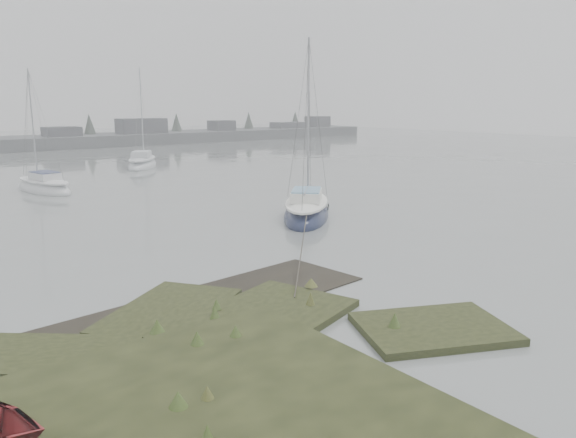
# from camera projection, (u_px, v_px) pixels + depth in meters

# --- Properties ---
(ground) EXTENTS (160.00, 160.00, 0.00)m
(ground) POSITION_uv_depth(u_px,v_px,m) (50.00, 186.00, 36.78)
(ground) COLOR slate
(ground) RESTS_ON ground
(far_shoreline) EXTENTS (60.00, 8.00, 4.15)m
(far_shoreline) POSITION_uv_depth(u_px,v_px,m) (186.00, 135.00, 77.37)
(far_shoreline) COLOR #4C4F51
(far_shoreline) RESTS_ON ground
(sailboat_main) EXTENTS (5.95, 6.09, 9.04)m
(sailboat_main) POSITION_uv_depth(u_px,v_px,m) (307.00, 212.00, 26.84)
(sailboat_main) COLOR black
(sailboat_main) RESTS_ON ground
(sailboat_white) EXTENTS (2.95, 5.91, 7.98)m
(sailboat_white) POSITION_uv_depth(u_px,v_px,m) (44.00, 187.00, 34.63)
(sailboat_white) COLOR silver
(sailboat_white) RESTS_ON ground
(sailboat_far_b) EXTENTS (5.24, 6.34, 8.86)m
(sailboat_far_b) POSITION_uv_depth(u_px,v_px,m) (142.00, 164.00, 47.35)
(sailboat_far_b) COLOR silver
(sailboat_far_b) RESTS_ON ground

